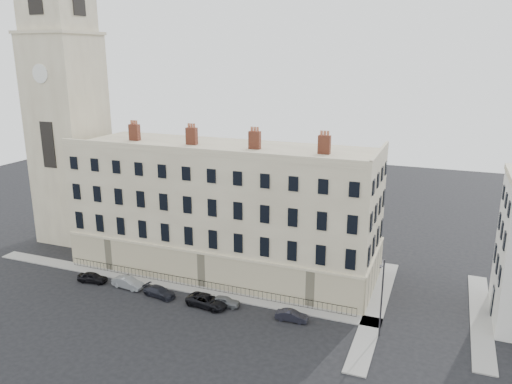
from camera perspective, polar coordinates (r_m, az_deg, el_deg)
ground at (r=50.48m, az=-3.14°, el=-14.63°), size 160.00×160.00×0.00m
terrace at (r=59.79m, az=-3.70°, el=-1.91°), size 36.22×12.22×17.00m
church_tower at (r=72.58m, az=-20.84°, el=9.20°), size 8.00×8.13×44.00m
pavement_terrace at (r=58.62m, az=-10.14°, el=-10.31°), size 48.00×2.00×0.12m
pavement_east_return at (r=54.16m, az=13.52°, el=-12.78°), size 2.00×24.00×0.12m
pavement_adjacent at (r=55.85m, az=24.28°, el=-12.89°), size 2.00×20.00×0.12m
railings at (r=56.88m, az=-6.45°, el=-10.44°), size 35.00×0.04×0.96m
car_a at (r=61.04m, az=-18.18°, el=-9.25°), size 3.60×1.81×1.18m
car_b at (r=58.53m, az=-14.43°, el=-10.01°), size 3.85×1.64×1.24m
car_c at (r=55.90m, az=-10.99°, el=-11.12°), size 4.00×2.16×1.10m
car_d at (r=53.15m, az=-5.59°, el=-12.28°), size 4.69×2.54×1.25m
car_e at (r=53.08m, az=-3.61°, el=-12.36°), size 3.36×1.69×1.10m
car_f at (r=50.53m, az=4.10°, el=-13.93°), size 3.26×1.29×1.06m
streetlamp at (r=47.55m, az=14.16°, el=-11.33°), size 0.34×1.65×7.64m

